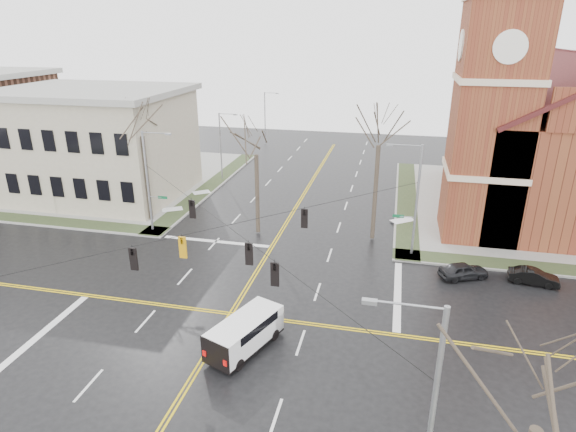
% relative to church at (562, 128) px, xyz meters
% --- Properties ---
extents(ground, '(120.00, 120.00, 0.00)m').
position_rel_church_xyz_m(ground, '(-24.76, -24.78, -8.43)').
color(ground, black).
rests_on(ground, ground).
extents(sidewalks, '(80.00, 80.00, 0.17)m').
position_rel_church_xyz_m(sidewalks, '(-24.76, -24.78, -8.36)').
color(sidewalks, gray).
rests_on(sidewalks, ground).
extents(road_markings, '(100.00, 100.00, 0.01)m').
position_rel_church_xyz_m(road_markings, '(-24.76, -24.78, -8.43)').
color(road_markings, gold).
rests_on(road_markings, ground).
extents(church, '(24.28, 27.48, 27.50)m').
position_rel_church_xyz_m(church, '(0.00, 0.00, 0.00)').
color(church, maroon).
rests_on(church, ground).
extents(civic_building_a, '(18.00, 14.00, 11.00)m').
position_rel_church_xyz_m(civic_building_a, '(-46.76, -4.78, -2.93)').
color(civic_building_a, '#A0957F').
rests_on(civic_building_a, ground).
extents(signal_pole_ne, '(2.75, 0.22, 9.00)m').
position_rel_church_xyz_m(signal_pole_ne, '(-13.44, -13.28, -3.48)').
color(signal_pole_ne, gray).
rests_on(signal_pole_ne, ground).
extents(signal_pole_nw, '(2.75, 0.22, 9.00)m').
position_rel_church_xyz_m(signal_pole_nw, '(-36.09, -13.28, -3.48)').
color(signal_pole_nw, gray).
rests_on(signal_pole_nw, ground).
extents(signal_pole_se, '(2.75, 0.22, 9.00)m').
position_rel_church_xyz_m(signal_pole_se, '(-13.44, -36.28, -3.48)').
color(signal_pole_se, gray).
rests_on(signal_pole_se, ground).
extents(span_wires, '(23.02, 23.02, 0.03)m').
position_rel_church_xyz_m(span_wires, '(-24.76, -24.78, -2.23)').
color(span_wires, black).
rests_on(span_wires, ground).
extents(traffic_signals, '(8.21, 8.26, 1.30)m').
position_rel_church_xyz_m(traffic_signals, '(-24.76, -25.45, -2.98)').
color(traffic_signals, black).
rests_on(traffic_signals, ground).
extents(streetlight_north_a, '(2.30, 0.20, 8.00)m').
position_rel_church_xyz_m(streetlight_north_a, '(-35.42, 3.22, -3.97)').
color(streetlight_north_a, gray).
rests_on(streetlight_north_a, ground).
extents(streetlight_north_b, '(2.30, 0.20, 8.00)m').
position_rel_church_xyz_m(streetlight_north_b, '(-35.42, 23.22, -3.97)').
color(streetlight_north_b, gray).
rests_on(streetlight_north_b, ground).
extents(cargo_van, '(3.69, 5.42, 1.93)m').
position_rel_church_xyz_m(cargo_van, '(-22.69, -27.84, -7.29)').
color(cargo_van, white).
rests_on(cargo_van, ground).
extents(parked_car_a, '(3.87, 2.79, 1.22)m').
position_rel_church_xyz_m(parked_car_a, '(-9.62, -16.44, -7.82)').
color(parked_car_a, black).
rests_on(parked_car_a, ground).
extents(parked_car_b, '(3.57, 1.67, 1.13)m').
position_rel_church_xyz_m(parked_car_b, '(-4.77, -16.20, -7.87)').
color(parked_car_b, black).
rests_on(parked_car_b, ground).
extents(tree_nw_far, '(4.00, 4.00, 12.04)m').
position_rel_church_xyz_m(tree_nw_far, '(-37.58, -11.01, 0.27)').
color(tree_nw_far, '#312A1F').
rests_on(tree_nw_far, ground).
extents(tree_nw_near, '(4.00, 4.00, 10.64)m').
position_rel_church_xyz_m(tree_nw_near, '(-26.71, -11.70, -0.72)').
color(tree_nw_near, '#312A1F').
rests_on(tree_nw_near, ground).
extents(tree_ne, '(4.00, 4.00, 12.32)m').
position_rel_church_xyz_m(tree_ne, '(-16.58, -10.81, 0.47)').
color(tree_ne, '#312A1F').
rests_on(tree_ne, ground).
extents(tree_se, '(4.00, 4.00, 10.45)m').
position_rel_church_xyz_m(tree_se, '(-10.91, -38.76, -0.85)').
color(tree_se, '#312A1F').
rests_on(tree_se, ground).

